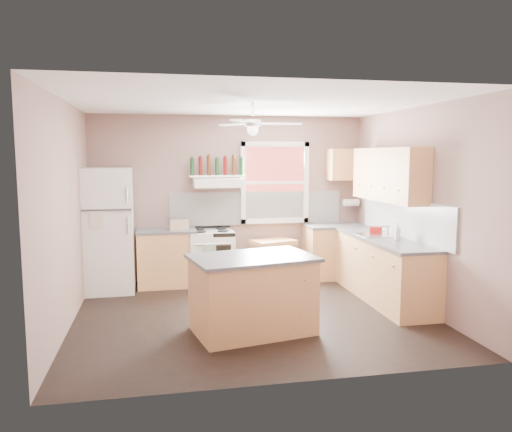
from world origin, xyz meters
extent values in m
plane|color=black|center=(0.00, 0.00, 0.00)|extent=(4.50, 4.50, 0.00)
plane|color=white|center=(0.00, 0.00, 2.70)|extent=(4.50, 4.50, 0.00)
cube|color=#80625A|center=(0.00, 2.02, 1.35)|extent=(4.50, 0.05, 2.70)
cube|color=#80625A|center=(2.27, 0.00, 1.35)|extent=(0.05, 4.00, 2.70)
cube|color=#80625A|center=(-2.27, 0.00, 1.35)|extent=(0.05, 4.00, 2.70)
cube|color=white|center=(0.45, 1.99, 1.18)|extent=(2.90, 0.03, 0.55)
cube|color=white|center=(2.23, 0.30, 1.18)|extent=(0.03, 2.60, 0.55)
cube|color=maroon|center=(0.75, 1.98, 1.60)|extent=(1.00, 0.02, 1.20)
cube|color=white|center=(0.75, 1.96, 1.60)|extent=(1.16, 0.07, 1.36)
cube|color=white|center=(-1.95, 1.56, 0.93)|extent=(0.81, 0.79, 1.87)
cube|color=tan|center=(-1.06, 1.70, 0.43)|extent=(0.90, 0.60, 0.86)
cube|color=#4A4A4C|center=(-1.06, 1.70, 0.88)|extent=(0.92, 0.62, 0.04)
cube|color=silver|center=(-0.87, 1.57, 0.99)|extent=(0.29, 0.19, 0.18)
cube|color=white|center=(-0.36, 1.70, 0.43)|extent=(0.71, 0.65, 0.86)
cube|color=white|center=(-0.23, 1.75, 1.62)|extent=(0.78, 0.50, 0.14)
cube|color=white|center=(-0.23, 1.87, 1.72)|extent=(0.90, 0.26, 0.03)
cube|color=tan|center=(0.67, 1.72, 0.34)|extent=(0.78, 0.64, 0.67)
cube|color=tan|center=(1.75, 1.70, 0.43)|extent=(1.00, 0.60, 0.86)
cube|color=tan|center=(1.95, 0.30, 0.43)|extent=(0.60, 2.20, 0.86)
cube|color=#4A4A4C|center=(1.75, 1.70, 0.88)|extent=(1.02, 0.62, 0.04)
cube|color=#4A4A4C|center=(1.94, 0.30, 0.88)|extent=(0.62, 2.22, 0.04)
cube|color=silver|center=(1.94, 0.50, 0.90)|extent=(0.55, 0.45, 0.03)
cylinder|color=silver|center=(2.10, 0.50, 0.97)|extent=(0.03, 0.03, 0.14)
cube|color=tan|center=(2.08, 0.50, 1.78)|extent=(0.33, 1.80, 0.76)
cube|color=tan|center=(1.95, 1.83, 1.90)|extent=(0.60, 0.33, 0.52)
cylinder|color=white|center=(2.07, 1.86, 1.25)|extent=(0.26, 0.12, 0.12)
cube|color=tan|center=(-0.12, -0.63, 0.43)|extent=(1.45, 1.07, 0.86)
cube|color=#4A4A4C|center=(-0.12, -0.63, 0.88)|extent=(1.54, 1.17, 0.04)
cylinder|color=white|center=(0.00, 0.00, 2.45)|extent=(0.20, 0.20, 0.08)
imported|color=silver|center=(2.03, 0.08, 1.02)|extent=(0.13, 0.13, 0.24)
cube|color=#A4140E|center=(1.99, 0.68, 0.95)|extent=(0.21, 0.18, 0.10)
cylinder|color=#143819|center=(-0.63, 1.87, 1.87)|extent=(0.06, 0.06, 0.27)
cylinder|color=#590F0F|center=(-0.50, 1.87, 1.88)|extent=(0.06, 0.06, 0.29)
cylinder|color=#3F230F|center=(-0.36, 1.87, 1.89)|extent=(0.06, 0.06, 0.31)
cylinder|color=#143819|center=(-0.23, 1.87, 1.87)|extent=(0.06, 0.06, 0.27)
cylinder|color=#590F0F|center=(-0.10, 1.87, 1.88)|extent=(0.06, 0.06, 0.29)
cylinder|color=#3F230F|center=(0.04, 1.87, 1.89)|extent=(0.06, 0.06, 0.31)
cylinder|color=#143819|center=(0.17, 1.87, 1.87)|extent=(0.06, 0.06, 0.27)
camera|label=1|loc=(-1.18, -6.17, 2.05)|focal=35.00mm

